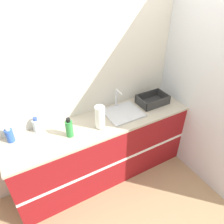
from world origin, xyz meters
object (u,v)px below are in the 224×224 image
bottle_green (69,128)px  sink (123,112)px  dish_rack (152,101)px  bottle_blue (10,135)px  bottle_clear (36,125)px  paper_towel_roll (100,117)px

bottle_green → sink: bearing=5.9°
sink → dish_rack: size_ratio=1.13×
dish_rack → sink: bearing=-179.1°
bottle_green → bottle_blue: bottle_green is taller
sink → bottle_blue: size_ratio=2.43×
dish_rack → bottle_green: size_ratio=1.69×
bottle_clear → bottle_blue: size_ratio=0.98×
sink → bottle_green: bearing=-174.1°
dish_rack → bottle_blue: 1.79m
sink → dish_rack: (0.47, 0.01, 0.02)m
paper_towel_roll → dish_rack: (0.85, 0.12, -0.10)m
dish_rack → bottle_clear: bottle_clear is taller
sink → bottle_blue: sink is taller
paper_towel_roll → bottle_clear: (-0.65, 0.30, -0.06)m
paper_towel_roll → bottle_clear: size_ratio=1.57×
bottle_clear → dish_rack: bearing=-6.9°
paper_towel_roll → bottle_blue: size_ratio=1.54×
paper_towel_roll → bottle_blue: (-0.94, 0.26, -0.06)m
bottle_clear → bottle_green: bearing=-42.3°
dish_rack → bottle_green: bearing=-176.1°
bottle_clear → bottle_blue: bearing=-173.1°
paper_towel_roll → bottle_blue: 0.98m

